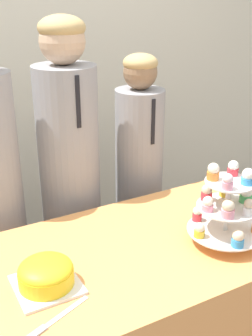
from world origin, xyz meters
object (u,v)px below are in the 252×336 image
object	(u,v)px
student_1	(71,190)
cupcake_stand	(227,205)
cake_knife	(47,326)
student_2	(139,191)
round_cake	(46,274)

from	to	relation	value
student_1	cupcake_stand	bearing A→B (deg)	-64.30
cake_knife	student_2	world-z (taller)	student_2
round_cake	cupcake_stand	distance (m)	0.69
cake_knife	student_2	size ratio (longest dim) A/B	0.17
student_2	student_1	bearing A→B (deg)	180.00
cupcake_stand	student_2	distance (m)	0.75
round_cake	cupcake_stand	world-z (taller)	cupcake_stand
cake_knife	student_1	size ratio (longest dim) A/B	0.15
round_cake	cake_knife	xyz separation A→B (m)	(-0.06, -0.17, -0.05)
cake_knife	student_2	distance (m)	1.12
cupcake_stand	cake_knife	bearing A→B (deg)	-172.44
cupcake_stand	student_2	xyz separation A→B (m)	(0.04, 0.71, -0.25)
cupcake_stand	student_1	bearing A→B (deg)	115.70
cupcake_stand	student_1	xyz separation A→B (m)	(-0.34, 0.71, -0.16)
round_cake	student_1	size ratio (longest dim) A/B	0.13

